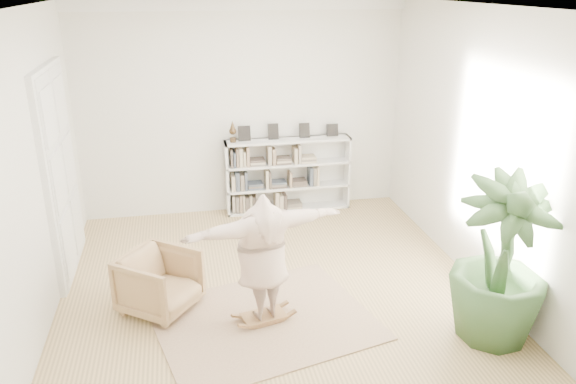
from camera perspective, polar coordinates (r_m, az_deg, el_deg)
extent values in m
plane|color=olive|center=(7.54, -1.43, -10.18)|extent=(6.00, 6.00, 0.00)
plane|color=silver|center=(9.66, -4.63, 8.30)|extent=(5.50, 0.00, 5.50)
plane|color=silver|center=(4.10, 5.71, -9.70)|extent=(5.50, 0.00, 5.50)
plane|color=silver|center=(6.90, -24.67, 1.33)|extent=(0.00, 6.00, 6.00)
plane|color=silver|center=(7.72, 19.04, 4.03)|extent=(0.00, 6.00, 6.00)
plane|color=white|center=(6.47, -1.73, 18.33)|extent=(6.00, 6.00, 0.00)
cube|color=white|center=(9.38, -4.90, 18.47)|extent=(5.50, 0.12, 0.18)
cube|color=white|center=(8.22, -22.13, 1.68)|extent=(0.08, 1.78, 2.92)
cube|color=silver|center=(7.85, -22.47, 0.76)|extent=(0.06, 0.78, 2.80)
cube|color=silver|center=(8.59, -21.57, 2.55)|extent=(0.06, 0.78, 2.80)
cube|color=silver|center=(9.76, -6.23, 1.34)|extent=(0.04, 0.35, 1.30)
cube|color=silver|center=(10.15, 6.00, 2.14)|extent=(0.04, 0.35, 1.30)
cube|color=silver|center=(10.04, -0.16, 2.04)|extent=(2.20, 0.04, 1.30)
cube|color=silver|center=(10.12, 0.01, -1.62)|extent=(2.20, 0.35, 0.04)
cube|color=silver|center=(9.97, 0.01, 0.56)|extent=(2.20, 0.35, 0.04)
cube|color=silver|center=(9.83, 0.01, 2.91)|extent=(2.20, 0.35, 0.04)
cube|color=silver|center=(9.71, 0.01, 5.27)|extent=(2.20, 0.35, 0.04)
cube|color=black|center=(9.61, -4.46, 5.91)|extent=(0.18, 0.07, 0.24)
cube|color=black|center=(9.68, -1.51, 6.07)|extent=(0.18, 0.07, 0.24)
cube|color=black|center=(9.78, 1.68, 6.23)|extent=(0.18, 0.07, 0.24)
cube|color=black|center=(9.90, 4.52, 6.36)|extent=(0.18, 0.07, 0.24)
imported|color=tan|center=(7.18, -12.92, -8.93)|extent=(1.16, 1.15, 0.76)
cube|color=tan|center=(6.97, -2.46, -12.91)|extent=(2.91, 2.54, 0.02)
cube|color=brown|center=(6.93, -2.47, -12.46)|extent=(0.57, 0.42, 0.03)
cube|color=brown|center=(6.95, -2.46, -12.70)|extent=(0.35, 0.13, 0.04)
cube|color=brown|center=(6.95, -2.46, -12.70)|extent=(0.35, 0.13, 0.04)
cube|color=brown|center=(6.93, -2.47, -12.46)|extent=(0.21, 0.10, 0.11)
cube|color=brown|center=(6.93, -2.47, -12.46)|extent=(0.21, 0.10, 0.11)
imported|color=#CDAE9A|center=(6.52, -2.58, -6.30)|extent=(1.99, 0.97, 1.56)
imported|color=#34562B|center=(6.66, 20.80, -6.55)|extent=(1.25, 1.25, 1.94)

